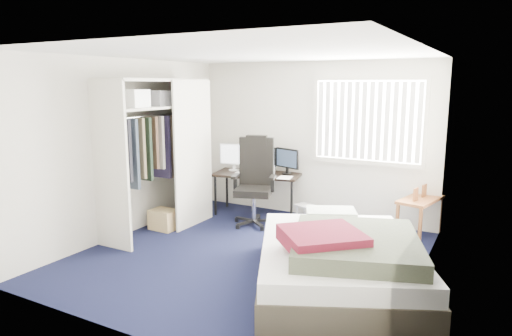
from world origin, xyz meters
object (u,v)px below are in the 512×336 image
Objects in this scene: desk at (258,171)px; office_chair at (255,190)px; bed at (339,259)px; nightstand at (420,203)px.

office_chair is (0.21, -0.50, -0.21)m from desk.
bed is at bearing -44.21° from desk.
office_chair is 1.56× the size of nightstand.
office_chair is at bearing -165.89° from nightstand.
nightstand is at bearing 14.11° from office_chair.
bed is (-0.47, -2.13, -0.19)m from nightstand.
bed is at bearing -39.31° from office_chair.
desk is 1.72× the size of nightstand.
office_chair is 2.42m from nightstand.
nightstand is (2.57, 0.09, -0.24)m from desk.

